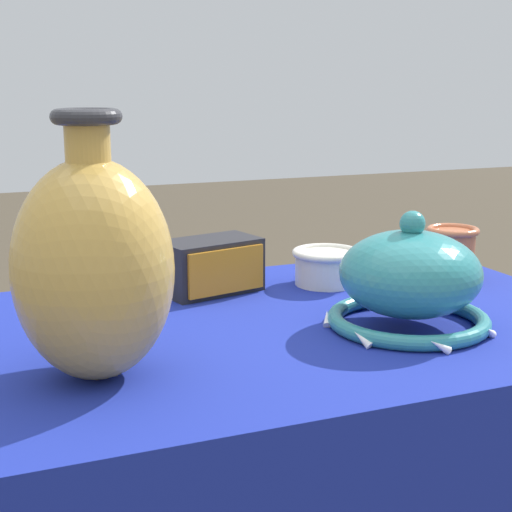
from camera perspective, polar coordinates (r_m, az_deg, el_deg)
The scene contains 6 objects.
display_table at distance 1.16m, azimuth 0.85°, elevation -9.70°, with size 1.05×0.65×0.75m.
vase_tall_bulbous at distance 0.93m, azimuth -11.75°, elevation -0.75°, with size 0.19×0.19×0.32m.
vase_dome_bell at distance 1.13m, azimuth 11.13°, elevation -1.88°, with size 0.24×0.24×0.17m.
mosaic_tile_box at distance 1.30m, azimuth -3.30°, elevation -0.72°, with size 0.18×0.13×0.09m.
cup_wide_ivory at distance 1.36m, azimuth 5.14°, elevation -0.67°, with size 0.12×0.12×0.06m.
cup_wide_terracotta at distance 1.43m, azimuth 14.05°, elevation 0.35°, with size 0.09×0.09×0.09m.
Camera 1 is at (-0.42, -1.01, 1.10)m, focal length 55.00 mm.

